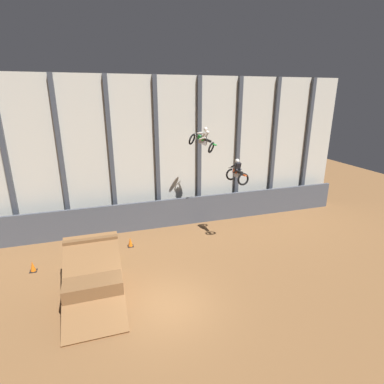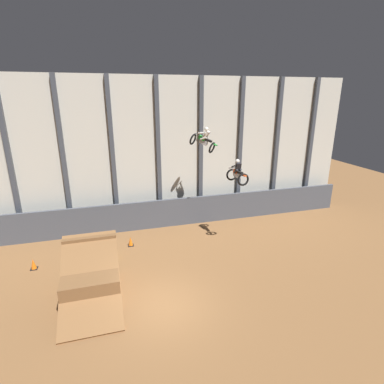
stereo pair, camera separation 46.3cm
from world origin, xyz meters
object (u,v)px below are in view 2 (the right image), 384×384
object	(u,v)px
rider_bike_left_air	(204,140)
rider_bike_right_air	(237,173)
traffic_cone_arena_edge	(131,241)
dirt_ramp	(92,276)
traffic_cone_near_ramp	(33,264)
hay_bale_trackside	(107,254)

from	to	relation	value
rider_bike_left_air	rider_bike_right_air	xyz separation A→B (m)	(1.39, -2.20, -1.70)
rider_bike_left_air	traffic_cone_arena_edge	distance (m)	7.80
rider_bike_right_air	traffic_cone_arena_edge	bearing A→B (deg)	162.19
dirt_ramp	rider_bike_right_air	bearing A→B (deg)	17.26
dirt_ramp	traffic_cone_arena_edge	world-z (taller)	dirt_ramp
rider_bike_right_air	traffic_cone_near_ramp	size ratio (longest dim) A/B	3.04
rider_bike_right_air	hay_bale_trackside	xyz separation A→B (m)	(-7.76, 0.33, -4.31)
rider_bike_right_air	traffic_cone_near_ramp	distance (m)	12.38
dirt_ramp	hay_bale_trackside	world-z (taller)	dirt_ramp
traffic_cone_near_ramp	traffic_cone_arena_edge	size ratio (longest dim) A/B	1.00
rider_bike_left_air	dirt_ramp	bearing A→B (deg)	167.80
rider_bike_left_air	hay_bale_trackside	size ratio (longest dim) A/B	1.58
rider_bike_right_air	traffic_cone_near_ramp	bearing A→B (deg)	174.36
traffic_cone_near_ramp	hay_bale_trackside	xyz separation A→B (m)	(3.83, 0.03, -0.00)
traffic_cone_arena_edge	hay_bale_trackside	world-z (taller)	traffic_cone_arena_edge
rider_bike_left_air	traffic_cone_near_ramp	xyz separation A→B (m)	(-10.20, -1.89, -6.01)
traffic_cone_near_ramp	rider_bike_left_air	bearing A→B (deg)	10.50
rider_bike_left_air	traffic_cone_near_ramp	bearing A→B (deg)	143.94
dirt_ramp	traffic_cone_arena_edge	distance (m)	4.71
dirt_ramp	traffic_cone_near_ramp	xyz separation A→B (m)	(-3.15, 2.93, -0.59)
traffic_cone_arena_edge	dirt_ramp	bearing A→B (deg)	-117.03
traffic_cone_arena_edge	rider_bike_left_air	bearing A→B (deg)	7.61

